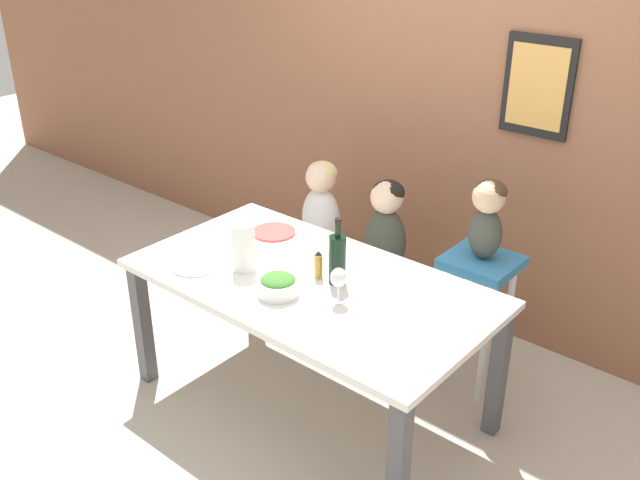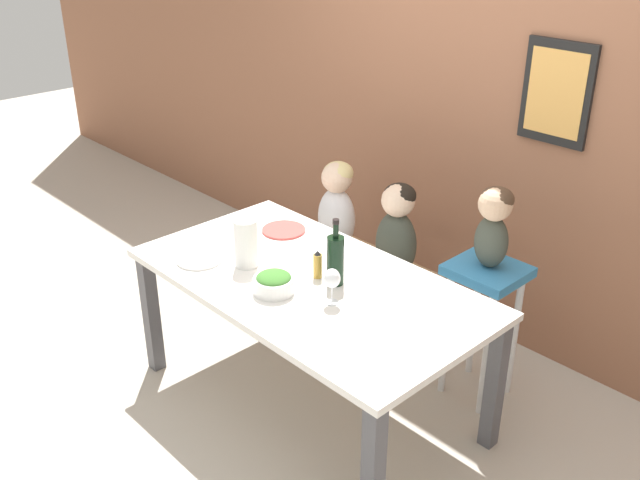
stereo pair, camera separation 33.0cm
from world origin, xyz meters
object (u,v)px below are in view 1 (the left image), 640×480
Objects in this scene: paper_towel_roll at (244,247)px; wine_glass_near at (339,278)px; person_baby_right at (487,213)px; chair_right_highchair at (479,288)px; person_child_left at (321,203)px; dinner_plate_back_left at (274,232)px; wine_bottle at (337,258)px; chair_far_left at (321,258)px; person_child_center at (386,225)px; salad_bowl_large at (278,285)px; chair_far_center at (383,283)px; dinner_plate_front_left at (195,266)px.

paper_towel_roll is 0.54m from wine_glass_near.
person_baby_right is at bearing 44.72° from paper_towel_roll.
person_child_left is (-1.04, 0.00, 0.17)m from chair_right_highchair.
dinner_plate_back_left is (-0.71, 0.33, -0.11)m from wine_glass_near.
wine_bottle is at bearing 130.67° from wine_glass_near.
person_child_left is at bearing 90.00° from chair_far_left.
chair_right_highchair is at bearing -0.15° from person_child_center.
salad_bowl_large is (-0.13, -0.26, -0.08)m from wine_bottle.
paper_towel_roll is at bearing -106.83° from chair_far_center.
person_child_center reaches higher than dinner_plate_back_left.
chair_right_highchair is at bearing -0.00° from chair_far_left.
person_child_center reaches higher than paper_towel_roll.
chair_far_center is at bearing 110.64° from wine_glass_near.
chair_right_highchair is at bearing 44.65° from paper_towel_roll.
chair_right_highchair is at bearing 23.51° from dinner_plate_back_left.
person_child_center is 2.30× the size of dinner_plate_back_left.
wine_bottle is (0.63, -0.63, 0.11)m from person_child_left.
wine_glass_near is 0.72× the size of dinner_plate_back_left.
person_child_center is 0.63m from person_baby_right.
dinner_plate_front_left is (-0.20, -0.14, -0.12)m from paper_towel_roll.
paper_towel_roll reaches higher than chair_far_left.
chair_far_left is at bearing -90.00° from person_child_left.
person_child_center is at bearing 0.19° from chair_far_left.
person_baby_right is (0.58, 0.00, 0.24)m from person_child_center.
person_baby_right is 1.24× the size of wine_bottle.
chair_far_center is 0.86× the size of person_child_left.
chair_far_left is at bearing 104.37° from paper_towel_roll.
person_child_center is 0.82m from wine_glass_near.
wine_glass_near is at bearing -45.78° from person_child_left.
person_child_left is (0.00, 0.00, 0.36)m from chair_far_left.
person_child_left reaches higher than dinner_plate_front_left.
salad_bowl_large is 0.81× the size of dinner_plate_back_left.
chair_far_center is at bearing 64.86° from dinner_plate_front_left.
person_baby_right reaches higher than chair_far_left.
chair_far_left is 0.58m from person_child_center.
paper_towel_roll reaches higher than chair_right_highchair.
person_child_left is at bearing 134.22° from wine_glass_near.
chair_far_center is at bearing 92.54° from salad_bowl_large.
person_child_left is 3.18× the size of wine_glass_near.
person_child_left is 1.64× the size of wine_bottle.
wine_bottle is 0.30m from salad_bowl_large.
chair_right_highchair reaches higher than chair_far_left.
wine_bottle is at bearing -18.21° from dinner_plate_back_left.
wine_bottle reaches higher than dinner_plate_front_left.
chair_far_left is 0.96m from paper_towel_roll.
chair_far_left is 0.36m from person_child_left.
person_child_center is 1.64× the size of wine_bottle.
salad_bowl_large is at bearing -153.50° from wine_glass_near.
person_baby_right reaches higher than salad_bowl_large.
dinner_plate_back_left is at bearing -133.84° from person_child_center.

